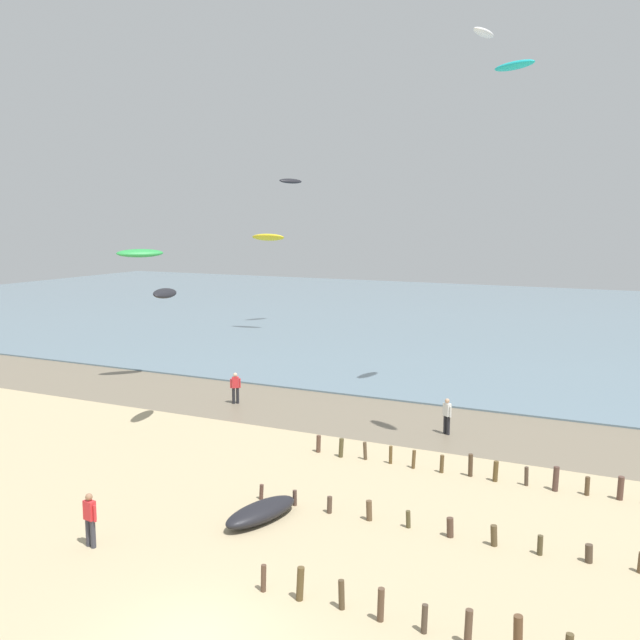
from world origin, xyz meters
TOP-DOWN VIEW (x-y plane):
  - wet_sand_strip at (0.00, 19.72)m, footprint 120.00×7.29m
  - sea at (0.00, 58.37)m, footprint 160.00×70.00m
  - groyne_near at (6.42, 2.91)m, footprint 11.35×0.37m
  - groyne_mid at (3.94, 8.31)m, footprint 12.58×0.36m
  - groyne_far at (4.83, 13.75)m, footprint 15.45×0.38m
  - person_nearest_camera at (1.01, 18.72)m, footprint 0.49×0.38m
  - person_left_flank at (-5.67, 2.83)m, footprint 0.57×0.27m
  - person_right_flank at (-10.83, 19.13)m, footprint 0.48×0.39m
  - grounded_kite at (-1.94, 6.74)m, footprint 1.83×3.21m
  - kite_aloft_0 at (-21.09, 44.84)m, footprint 1.88×2.49m
  - kite_aloft_1 at (-11.26, 13.88)m, footprint 1.38×2.40m
  - kite_aloft_2 at (0.64, 25.17)m, footprint 1.09×2.26m
  - kite_aloft_3 at (3.98, 16.19)m, footprint 1.97×1.51m
  - kite_aloft_4 at (-21.26, 40.95)m, footprint 3.09×1.36m
  - kite_aloft_5 at (-18.70, 21.09)m, footprint 2.61×2.67m

SIDE VIEW (x-z plane):
  - wet_sand_strip at x=0.00m, z-range 0.00..0.01m
  - sea at x=0.00m, z-range 0.00..0.10m
  - groyne_mid at x=3.94m, z-range -0.04..0.65m
  - grounded_kite at x=-1.94m, z-range 0.00..0.61m
  - groyne_far at x=4.83m, z-range -0.07..0.86m
  - groyne_near at x=6.42m, z-range -0.06..0.93m
  - person_nearest_camera at x=1.01m, z-range 0.06..1.77m
  - person_left_flank at x=-5.67m, z-range 0.06..1.77m
  - person_right_flank at x=-10.83m, z-range 0.06..1.77m
  - kite_aloft_1 at x=-11.26m, z-range 6.21..6.81m
  - kite_aloft_5 at x=-18.70m, z-range 7.57..8.24m
  - kite_aloft_4 at x=-21.26m, z-range 7.92..8.79m
  - kite_aloft_0 at x=-21.09m, z-range 13.00..13.65m
  - kite_aloft_3 at x=3.98m, z-range 15.63..15.96m
  - kite_aloft_2 at x=0.64m, z-range 19.16..19.59m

